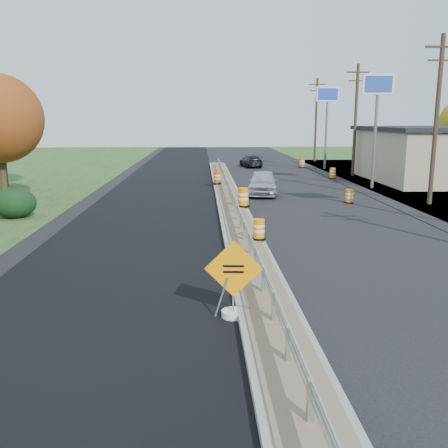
{
  "coord_description": "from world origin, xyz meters",
  "views": [
    {
      "loc": [
        -1.65,
        -18.95,
        4.85
      ],
      "look_at": [
        -0.86,
        -1.17,
        1.1
      ],
      "focal_mm": 40.0,
      "sensor_mm": 36.0,
      "label": 1
    }
  ],
  "objects_px": {
    "barrel_median_near": "(259,230)",
    "barrel_shoulder_near": "(349,196)",
    "barrel_median_mid": "(243,198)",
    "car_dark_far": "(251,161)",
    "car_silver": "(263,183)",
    "caution_sign": "(233,298)",
    "barrel_shoulder_far": "(302,163)",
    "barrel_median_far": "(217,178)",
    "barrel_shoulder_mid": "(333,173)"
  },
  "relations": [
    {
      "from": "barrel_shoulder_mid",
      "to": "car_silver",
      "type": "distance_m",
      "value": 11.13
    },
    {
      "from": "barrel_median_mid",
      "to": "barrel_shoulder_far",
      "type": "bearing_deg",
      "value": 71.75
    },
    {
      "from": "barrel_median_near",
      "to": "barrel_shoulder_near",
      "type": "relative_size",
      "value": 0.99
    },
    {
      "from": "barrel_median_near",
      "to": "barrel_shoulder_far",
      "type": "height_order",
      "value": "barrel_median_near"
    },
    {
      "from": "barrel_shoulder_far",
      "to": "car_silver",
      "type": "height_order",
      "value": "car_silver"
    },
    {
      "from": "car_silver",
      "to": "caution_sign",
      "type": "bearing_deg",
      "value": -90.94
    },
    {
      "from": "barrel_median_far",
      "to": "barrel_shoulder_mid",
      "type": "xyz_separation_m",
      "value": [
        9.75,
        4.9,
        -0.24
      ]
    },
    {
      "from": "barrel_shoulder_near",
      "to": "car_silver",
      "type": "relative_size",
      "value": 0.17
    },
    {
      "from": "barrel_median_far",
      "to": "barrel_shoulder_far",
      "type": "relative_size",
      "value": 0.96
    },
    {
      "from": "barrel_shoulder_far",
      "to": "car_silver",
      "type": "bearing_deg",
      "value": -108.7
    },
    {
      "from": "barrel_shoulder_near",
      "to": "car_dark_far",
      "type": "distance_m",
      "value": 23.07
    },
    {
      "from": "caution_sign",
      "to": "barrel_median_far",
      "type": "distance_m",
      "value": 24.31
    },
    {
      "from": "barrel_shoulder_near",
      "to": "barrel_shoulder_far",
      "type": "height_order",
      "value": "barrel_shoulder_far"
    },
    {
      "from": "barrel_median_mid",
      "to": "barrel_shoulder_near",
      "type": "height_order",
      "value": "barrel_median_mid"
    },
    {
      "from": "caution_sign",
      "to": "car_silver",
      "type": "height_order",
      "value": "caution_sign"
    },
    {
      "from": "barrel_median_mid",
      "to": "barrel_shoulder_far",
      "type": "xyz_separation_m",
      "value": [
        8.03,
        24.34,
        -0.26
      ]
    },
    {
      "from": "barrel_shoulder_near",
      "to": "car_silver",
      "type": "xyz_separation_m",
      "value": [
        -4.7,
        3.5,
        0.4
      ]
    },
    {
      "from": "barrel_median_mid",
      "to": "car_dark_far",
      "type": "xyz_separation_m",
      "value": [
        2.87,
        25.09,
        -0.1
      ]
    },
    {
      "from": "car_dark_far",
      "to": "barrel_median_near",
      "type": "bearing_deg",
      "value": 77.14
    },
    {
      "from": "car_silver",
      "to": "barrel_shoulder_mid",
      "type": "bearing_deg",
      "value": 59.65
    },
    {
      "from": "barrel_shoulder_near",
      "to": "barrel_shoulder_mid",
      "type": "height_order",
      "value": "barrel_shoulder_mid"
    },
    {
      "from": "barrel_median_far",
      "to": "barrel_shoulder_mid",
      "type": "distance_m",
      "value": 10.91
    },
    {
      "from": "barrel_median_near",
      "to": "barrel_median_far",
      "type": "height_order",
      "value": "barrel_median_far"
    },
    {
      "from": "car_silver",
      "to": "barrel_median_mid",
      "type": "bearing_deg",
      "value": -98.87
    },
    {
      "from": "barrel_median_near",
      "to": "barrel_shoulder_mid",
      "type": "distance_m",
      "value": 23.62
    },
    {
      "from": "barrel_median_far",
      "to": "barrel_shoulder_far",
      "type": "xyz_separation_m",
      "value": [
        9.13,
        14.7,
        -0.21
      ]
    },
    {
      "from": "caution_sign",
      "to": "barrel_shoulder_mid",
      "type": "bearing_deg",
      "value": 74.95
    },
    {
      "from": "caution_sign",
      "to": "barrel_shoulder_near",
      "type": "distance_m",
      "value": 18.72
    },
    {
      "from": "barrel_median_far",
      "to": "car_dark_far",
      "type": "height_order",
      "value": "car_dark_far"
    },
    {
      "from": "barrel_median_near",
      "to": "barrel_shoulder_near",
      "type": "bearing_deg",
      "value": 56.51
    },
    {
      "from": "barrel_median_mid",
      "to": "car_silver",
      "type": "distance_m",
      "value": 6.06
    },
    {
      "from": "barrel_median_far",
      "to": "car_dark_far",
      "type": "distance_m",
      "value": 15.95
    },
    {
      "from": "barrel_median_near",
      "to": "barrel_shoulder_mid",
      "type": "relative_size",
      "value": 0.91
    },
    {
      "from": "barrel_median_near",
      "to": "barrel_shoulder_far",
      "type": "distance_m",
      "value": 32.79
    },
    {
      "from": "barrel_median_near",
      "to": "barrel_median_far",
      "type": "relative_size",
      "value": 0.88
    },
    {
      "from": "barrel_median_near",
      "to": "barrel_shoulder_near",
      "type": "xyz_separation_m",
      "value": [
        6.45,
        9.75,
        -0.23
      ]
    },
    {
      "from": "caution_sign",
      "to": "barrel_shoulder_mid",
      "type": "height_order",
      "value": "caution_sign"
    },
    {
      "from": "caution_sign",
      "to": "barrel_shoulder_mid",
      "type": "xyz_separation_m",
      "value": [
        10.1,
        29.21,
        -0.08
      ]
    },
    {
      "from": "barrel_median_mid",
      "to": "barrel_median_far",
      "type": "distance_m",
      "value": 9.7
    },
    {
      "from": "caution_sign",
      "to": "barrel_median_mid",
      "type": "xyz_separation_m",
      "value": [
        1.45,
        14.68,
        0.21
      ]
    },
    {
      "from": "caution_sign",
      "to": "car_silver",
      "type": "bearing_deg",
      "value": 85.14
    },
    {
      "from": "barrel_median_mid",
      "to": "barrel_median_near",
      "type": "bearing_deg",
      "value": -90.0
    },
    {
      "from": "barrel_median_far",
      "to": "barrel_shoulder_mid",
      "type": "height_order",
      "value": "barrel_median_far"
    },
    {
      "from": "barrel_median_mid",
      "to": "car_dark_far",
      "type": "relative_size",
      "value": 0.24
    },
    {
      "from": "barrel_median_mid",
      "to": "barrel_median_far",
      "type": "height_order",
      "value": "barrel_median_mid"
    },
    {
      "from": "barrel_shoulder_near",
      "to": "barrel_median_far",
      "type": "bearing_deg",
      "value": 135.83
    },
    {
      "from": "car_silver",
      "to": "barrel_shoulder_near",
      "type": "bearing_deg",
      "value": -28.75
    },
    {
      "from": "caution_sign",
      "to": "barrel_shoulder_near",
      "type": "height_order",
      "value": "caution_sign"
    },
    {
      "from": "barrel_shoulder_near",
      "to": "car_silver",
      "type": "height_order",
      "value": "car_silver"
    },
    {
      "from": "barrel_median_far",
      "to": "barrel_shoulder_mid",
      "type": "relative_size",
      "value": 1.03
    }
  ]
}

